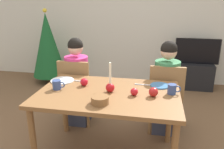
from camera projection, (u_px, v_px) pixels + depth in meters
back_wall at (135, 16)px, 4.56m from camera, size 6.40×0.10×2.60m
dining_table at (108, 100)px, 2.33m from camera, size 1.40×0.90×0.75m
chair_left at (77, 88)px, 3.05m from camera, size 0.40×0.40×0.90m
chair_right at (166, 95)px, 2.84m from camera, size 0.40×0.40×0.90m
person_left_child at (77, 83)px, 3.06m from camera, size 0.30×0.30×1.17m
person_right_child at (166, 90)px, 2.85m from camera, size 0.30×0.30×1.17m
tv_stand at (194, 76)px, 4.40m from camera, size 0.64×0.40×0.48m
tv at (197, 51)px, 4.25m from camera, size 0.79×0.05×0.46m
christmas_tree at (48, 45)px, 4.56m from camera, size 0.65×0.65×1.45m
candle_centerpiece at (110, 86)px, 2.29m from camera, size 0.09×0.09×0.30m
plate_left at (62, 80)px, 2.61m from camera, size 0.26×0.26×0.01m
plate_right at (160, 86)px, 2.46m from camera, size 0.20×0.20×0.01m
mug_left at (57, 85)px, 2.37m from camera, size 0.13×0.09×0.10m
mug_right at (172, 89)px, 2.25m from camera, size 0.13×0.08×0.10m
fork_left at (78, 81)px, 2.61m from camera, size 0.18×0.03×0.01m
fork_right at (143, 85)px, 2.49m from camera, size 0.18×0.02×0.01m
bowl_walnuts at (100, 100)px, 2.05m from camera, size 0.16×0.16×0.07m
apple_near_candle at (153, 92)px, 2.20m from camera, size 0.09×0.09×0.09m
apple_by_left_plate at (134, 92)px, 2.22m from camera, size 0.07×0.07×0.07m
apple_by_right_mug at (84, 82)px, 2.46m from camera, size 0.08×0.08×0.08m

